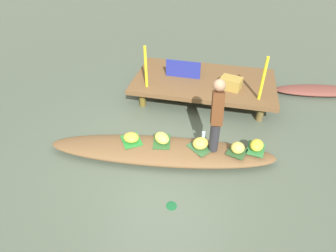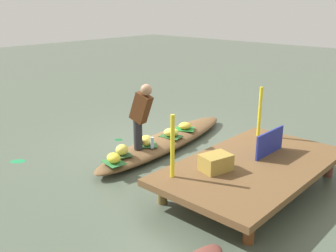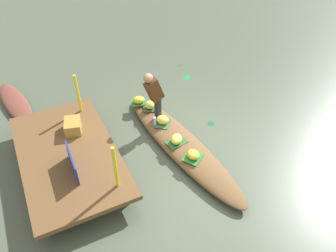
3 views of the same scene
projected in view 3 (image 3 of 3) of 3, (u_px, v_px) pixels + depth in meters
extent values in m
plane|color=#4D5948|center=(181.00, 148.00, 7.23)|extent=(40.00, 40.00, 0.00)
cube|color=brown|center=(68.00, 155.00, 6.55)|extent=(3.20, 1.80, 0.10)
cylinder|color=brown|center=(127.00, 196.00, 6.06)|extent=(0.14, 0.14, 0.34)
cylinder|color=brown|center=(88.00, 116.00, 7.80)|extent=(0.14, 0.14, 0.34)
cylinder|color=brown|center=(46.00, 227.00, 5.57)|extent=(0.14, 0.14, 0.34)
cylinder|color=brown|center=(23.00, 135.00, 7.32)|extent=(0.14, 0.14, 0.34)
ellipsoid|color=brown|center=(181.00, 144.00, 7.16)|extent=(4.08, 1.26, 0.24)
ellipsoid|color=brown|center=(16.00, 103.00, 8.34)|extent=(2.15, 0.88, 0.16)
cube|color=#278030|center=(193.00, 157.00, 6.70)|extent=(0.48, 0.50, 0.01)
ellipsoid|color=gold|center=(193.00, 155.00, 6.65)|extent=(0.32, 0.30, 0.15)
cube|color=#2D522B|center=(150.00, 108.00, 7.92)|extent=(0.38, 0.39, 0.01)
ellipsoid|color=#F7E158|center=(150.00, 105.00, 7.86)|extent=(0.28, 0.28, 0.19)
cube|color=#2F743A|center=(139.00, 103.00, 8.09)|extent=(0.35, 0.43, 0.01)
ellipsoid|color=yellow|center=(139.00, 100.00, 8.04)|extent=(0.29, 0.33, 0.17)
cube|color=#326135|center=(163.00, 123.00, 7.51)|extent=(0.50, 0.48, 0.01)
ellipsoid|color=#F2D14C|center=(163.00, 120.00, 7.44)|extent=(0.37, 0.36, 0.19)
cube|color=#2C5C2C|center=(177.00, 142.00, 7.03)|extent=(0.37, 0.47, 0.01)
ellipsoid|color=#E8E453|center=(177.00, 139.00, 6.98)|extent=(0.38, 0.37, 0.17)
cylinder|color=#28282D|center=(158.00, 108.00, 7.48)|extent=(0.16, 0.16, 0.55)
cube|color=#502A13|center=(154.00, 90.00, 7.10)|extent=(0.23, 0.46, 0.58)
sphere|color=#9E7556|center=(148.00, 78.00, 6.83)|extent=(0.20, 0.20, 0.20)
cylinder|color=#AED1EB|center=(155.00, 121.00, 7.40)|extent=(0.06, 0.06, 0.21)
cube|color=navy|center=(72.00, 162.00, 6.04)|extent=(0.80, 0.04, 0.40)
cylinder|color=yellow|center=(115.00, 167.00, 5.60)|extent=(0.06, 0.06, 0.92)
cylinder|color=yellow|center=(78.00, 94.00, 7.24)|extent=(0.06, 0.06, 0.92)
cube|color=#A48538|center=(73.00, 126.00, 6.94)|extent=(0.51, 0.42, 0.25)
ellipsoid|color=#185C2D|center=(211.00, 124.00, 7.86)|extent=(0.22, 0.23, 0.01)
ellipsoid|color=#1F8449|center=(187.00, 77.00, 9.40)|extent=(0.34, 0.34, 0.01)
ellipsoid|color=#3A5836|center=(181.00, 65.00, 9.92)|extent=(0.25, 0.31, 0.01)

